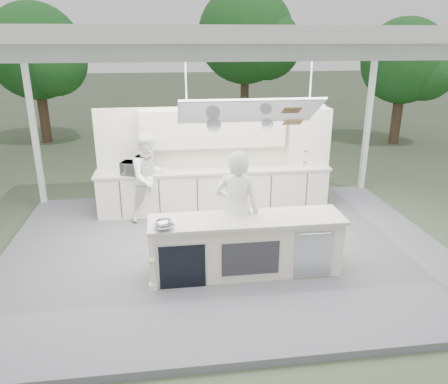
{
  "coord_description": "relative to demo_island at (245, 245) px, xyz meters",
  "views": [
    {
      "loc": [
        -1.01,
        -7.14,
        3.75
      ],
      "look_at": [
        0.01,
        0.4,
        1.06
      ],
      "focal_mm": 35.0,
      "sensor_mm": 36.0,
      "label": 1
    }
  ],
  "objects": [
    {
      "name": "ground",
      "position": [
        -0.18,
        0.91,
        -0.6
      ],
      "size": [
        90.0,
        90.0,
        0.0
      ],
      "primitive_type": "plane",
      "color": "#434F36",
      "rests_on": "ground"
    },
    {
      "name": "stage_deck",
      "position": [
        -0.18,
        0.91,
        -0.54
      ],
      "size": [
        8.0,
        6.0,
        0.12
      ],
      "primitive_type": "cube",
      "color": "#5E5D62",
      "rests_on": "ground"
    },
    {
      "name": "tent",
      "position": [
        -0.18,
        0.9,
        3.11
      ],
      "size": [
        8.2,
        6.2,
        3.86
      ],
      "color": "white",
      "rests_on": "ground"
    },
    {
      "name": "demo_island",
      "position": [
        0.0,
        0.0,
        0.0
      ],
      "size": [
        3.1,
        0.79,
        0.95
      ],
      "color": "#F2E6CD",
      "rests_on": "stage_deck"
    },
    {
      "name": "back_counter",
      "position": [
        -0.18,
        2.81,
        0.0
      ],
      "size": [
        5.08,
        0.72,
        0.95
      ],
      "color": "#F2E6CD",
      "rests_on": "stage_deck"
    },
    {
      "name": "back_wall_unit",
      "position": [
        0.27,
        3.03,
        0.98
      ],
      "size": [
        5.05,
        0.48,
        2.25
      ],
      "color": "#F2E6CD",
      "rests_on": "stage_deck"
    },
    {
      "name": "tree_cluster",
      "position": [
        -0.34,
        10.68,
        2.69
      ],
      "size": [
        19.55,
        9.4,
        5.85
      ],
      "color": "#4B3B25",
      "rests_on": "ground"
    },
    {
      "name": "head_chef",
      "position": [
        -0.1,
        0.21,
        0.52
      ],
      "size": [
        0.84,
        0.68,
        2.0
      ],
      "primitive_type": "imported",
      "rotation": [
        0.0,
        0.0,
        2.82
      ],
      "color": "white",
      "rests_on": "stage_deck"
    },
    {
      "name": "sous_chef",
      "position": [
        -1.55,
        2.46,
        0.44
      ],
      "size": [
        1.1,
        1.0,
        1.84
      ],
      "primitive_type": "imported",
      "rotation": [
        0.0,
        0.0,
        0.42
      ],
      "color": "white",
      "rests_on": "stage_deck"
    },
    {
      "name": "toaster_oven",
      "position": [
        -1.88,
        2.61,
        0.61
      ],
      "size": [
        0.57,
        0.47,
        0.27
      ],
      "primitive_type": "imported",
      "rotation": [
        0.0,
        0.0,
        -0.32
      ],
      "color": "silver",
      "rests_on": "back_counter"
    },
    {
      "name": "bowl_large",
      "position": [
        -1.28,
        -0.24,
        0.51
      ],
      "size": [
        0.39,
        0.39,
        0.07
      ],
      "primitive_type": "imported",
      "rotation": [
        0.0,
        0.0,
        0.39
      ],
      "color": "silver",
      "rests_on": "demo_island"
    },
    {
      "name": "bowl_small",
      "position": [
        -1.28,
        -0.1,
        0.51
      ],
      "size": [
        0.29,
        0.29,
        0.07
      ],
      "primitive_type": "imported",
      "rotation": [
        0.0,
        0.0,
        -0.3
      ],
      "color": "#B1B3B8",
      "rests_on": "demo_island"
    }
  ]
}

